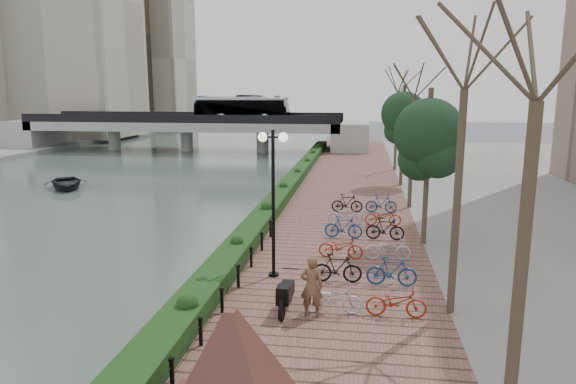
% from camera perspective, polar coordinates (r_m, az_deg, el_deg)
% --- Properties ---
extents(ground, '(220.00, 220.00, 0.00)m').
position_cam_1_polar(ground, '(15.29, -13.58, -15.81)').
color(ground, '#59595B').
rests_on(ground, ground).
extents(river_water, '(30.00, 130.00, 0.02)m').
position_cam_1_polar(river_water, '(43.28, -19.86, 1.35)').
color(river_water, '#3E4E49').
rests_on(river_water, ground).
extents(promenade, '(8.00, 75.00, 0.50)m').
position_cam_1_polar(promenade, '(30.84, 5.63, -1.30)').
color(promenade, brown).
rests_on(promenade, ground).
extents(hedge, '(1.10, 56.00, 0.60)m').
position_cam_1_polar(hedge, '(33.49, 0.03, 0.70)').
color(hedge, '#183413').
rests_on(hedge, promenade).
extents(chain_fence, '(0.10, 14.10, 0.70)m').
position_cam_1_polar(chain_fence, '(16.26, -6.40, -10.60)').
color(chain_fence, black).
rests_on(chain_fence, promenade).
extents(granite_monument, '(4.91, 4.91, 2.56)m').
position_cam_1_polar(granite_monument, '(9.89, -6.28, -19.64)').
color(granite_monument, '#461E1E').
rests_on(granite_monument, promenade).
extents(lamppost, '(1.02, 0.32, 5.10)m').
position_cam_1_polar(lamppost, '(17.29, -1.67, 2.17)').
color(lamppost, black).
rests_on(lamppost, promenade).
extents(motorcycle, '(0.58, 1.73, 1.07)m').
position_cam_1_polar(motorcycle, '(15.34, -0.22, -11.15)').
color(motorcycle, black).
rests_on(motorcycle, promenade).
extents(pedestrian, '(0.66, 0.45, 1.79)m').
position_cam_1_polar(pedestrian, '(14.86, 2.63, -10.42)').
color(pedestrian, brown).
rests_on(pedestrian, promenade).
extents(bicycle_parking, '(2.40, 14.69, 1.00)m').
position_cam_1_polar(bicycle_parking, '(21.19, 8.46, -5.11)').
color(bicycle_parking, '#B6B6BB').
rests_on(bicycle_parking, promenade).
extents(street_trees, '(3.20, 37.12, 6.80)m').
position_cam_1_polar(street_trees, '(25.62, 14.24, 3.68)').
color(street_trees, '#3C3223').
rests_on(street_trees, promenade).
extents(bridge, '(36.00, 10.77, 6.50)m').
position_cam_1_polar(bridge, '(60.74, -10.01, 7.65)').
color(bridge, gray).
rests_on(bridge, ground).
extents(boat, '(4.85, 5.19, 0.88)m').
position_cam_1_polar(boat, '(39.87, -23.44, 0.96)').
color(boat, '#212227').
rests_on(boat, river_water).
extents(far_buildings, '(35.00, 38.00, 38.00)m').
position_cam_1_polar(far_buildings, '(91.97, -23.46, 16.00)').
color(far_buildings, '#A59B8A').
rests_on(far_buildings, far_bank).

